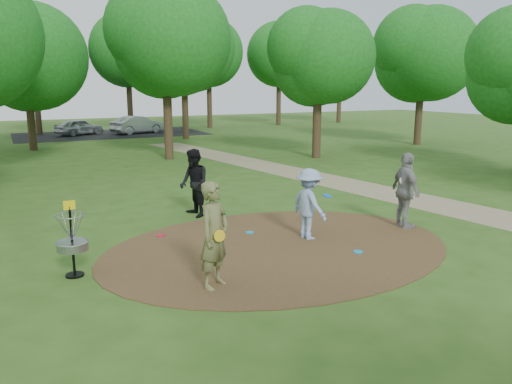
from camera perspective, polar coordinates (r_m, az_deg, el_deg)
name	(u,v)px	position (r m, az deg, el deg)	size (l,w,h in m)	color
ground	(279,248)	(11.73, 2.67, -6.36)	(100.00, 100.00, 0.00)	#2D5119
dirt_clearing	(279,247)	(11.73, 2.67, -6.32)	(8.40, 8.40, 0.02)	#47301C
footpath	(422,201)	(17.15, 18.49, -1.01)	(2.00, 40.00, 0.01)	#8C7A5B
parking_lot	(111,134)	(40.54, -16.19, 6.39)	(14.00, 8.00, 0.01)	black
player_observer_with_disc	(214,235)	(9.25, -4.79, -4.94)	(0.88, 0.82, 2.02)	#65673B
player_throwing_with_disc	(309,204)	(12.22, 6.10, -1.38)	(1.08, 1.20, 1.75)	#8CA5D1
player_walking_with_disc	(194,183)	(14.34, -7.08, 1.02)	(0.79, 0.99, 1.95)	black
player_waiting_with_disc	(406,191)	(13.66, 16.74, 0.15)	(0.73, 1.26, 2.01)	gray
disc_ground_cyan	(250,232)	(12.78, -0.71, -4.64)	(0.22, 0.22, 0.02)	#188BC6
disc_ground_blue	(358,252)	(11.58, 11.60, -6.71)	(0.22, 0.22, 0.02)	#0C96DB
disc_ground_red	(161,235)	(12.76, -10.85, -4.90)	(0.22, 0.22, 0.02)	red
car_left	(79,127)	(40.30, -19.55, 7.01)	(1.45, 3.60, 1.22)	#B4B6BD
car_right	(138,125)	(40.32, -13.34, 7.49)	(1.46, 4.18, 1.38)	#96989D
disc_golf_basket	(72,234)	(10.41, -20.33, -4.49)	(0.63, 0.63, 1.54)	black
tree_ring	(186,46)	(20.18, -8.02, 16.25)	(37.37, 45.77, 9.11)	#332316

